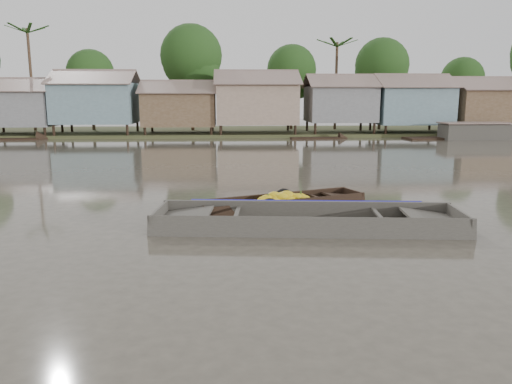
{
  "coord_description": "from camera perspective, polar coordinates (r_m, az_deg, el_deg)",
  "views": [
    {
      "loc": [
        -0.04,
        -12.28,
        3.32
      ],
      "look_at": [
        0.74,
        0.66,
        0.8
      ],
      "focal_mm": 35.0,
      "sensor_mm": 36.0,
      "label": 1
    }
  ],
  "objects": [
    {
      "name": "distant_boats",
      "position": [
        39.78,
        19.5,
        5.95
      ],
      "size": [
        47.58,
        14.95,
        1.38
      ],
      "color": "black",
      "rests_on": "ground"
    },
    {
      "name": "riverbank",
      "position": [
        44.25,
        0.54,
        10.67
      ],
      "size": [
        120.0,
        12.47,
        10.22
      ],
      "color": "#384723",
      "rests_on": "ground"
    },
    {
      "name": "ground",
      "position": [
        12.72,
        -3.17,
        -4.14
      ],
      "size": [
        120.0,
        120.0,
        0.0
      ],
      "primitive_type": "plane",
      "color": "#453F34",
      "rests_on": "ground"
    },
    {
      "name": "banana_boat",
      "position": [
        14.89,
        2.76,
        -1.36
      ],
      "size": [
        5.3,
        3.04,
        0.73
      ],
      "rotation": [
        0.0,
        0.0,
        0.37
      ],
      "color": "black",
      "rests_on": "ground"
    },
    {
      "name": "viewer_boat",
      "position": [
        12.84,
        5.95,
        -3.73
      ],
      "size": [
        7.93,
        2.8,
        0.62
      ],
      "rotation": [
        0.0,
        0.0,
        -0.1
      ],
      "color": "#3E3A35",
      "rests_on": "ground"
    }
  ]
}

